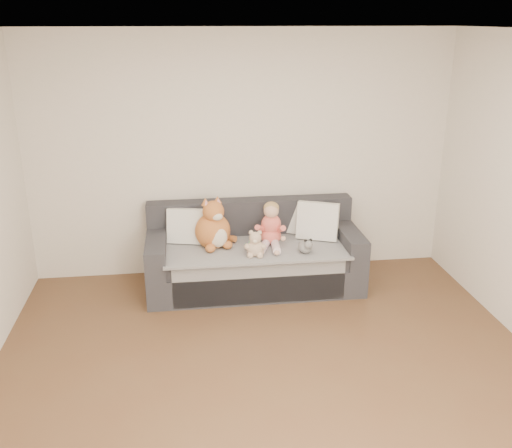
# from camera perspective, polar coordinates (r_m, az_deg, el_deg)

# --- Properties ---
(room_shell) EXTENTS (5.00, 5.00, 5.00)m
(room_shell) POSITION_cam_1_polar(r_m,az_deg,el_deg) (4.11, 1.74, 0.35)
(room_shell) COLOR brown
(room_shell) RESTS_ON ground
(sofa) EXTENTS (2.20, 0.94, 0.85)m
(sofa) POSITION_cam_1_polar(r_m,az_deg,el_deg) (6.00, -0.24, -3.35)
(sofa) COLOR #26262A
(sofa) RESTS_ON ground
(cushion_left) EXTENTS (0.42, 0.26, 0.37)m
(cushion_left) POSITION_cam_1_polar(r_m,az_deg,el_deg) (5.93, -6.96, -0.20)
(cushion_left) COLOR white
(cushion_left) RESTS_ON sofa
(cushion_right_back) EXTENTS (0.44, 0.36, 0.38)m
(cushion_right_back) POSITION_cam_1_polar(r_m,az_deg,el_deg) (6.15, 4.89, 0.65)
(cushion_right_back) COLOR white
(cushion_right_back) RESTS_ON sofa
(cushion_right_front) EXTENTS (0.47, 0.34, 0.41)m
(cushion_right_front) POSITION_cam_1_polar(r_m,az_deg,el_deg) (6.02, 6.19, 0.31)
(cushion_right_front) COLOR white
(cushion_right_front) RESTS_ON sofa
(toddler) EXTENTS (0.32, 0.47, 0.46)m
(toddler) POSITION_cam_1_polar(r_m,az_deg,el_deg) (5.83, 1.50, -0.33)
(toddler) COLOR #EE6F54
(toddler) RESTS_ON sofa
(plush_cat) EXTENTS (0.44, 0.44, 0.55)m
(plush_cat) POSITION_cam_1_polar(r_m,az_deg,el_deg) (5.79, -4.27, -0.39)
(plush_cat) COLOR #A26824
(plush_cat) RESTS_ON sofa
(teddy_bear) EXTENTS (0.21, 0.16, 0.27)m
(teddy_bear) POSITION_cam_1_polar(r_m,az_deg,el_deg) (5.57, -0.07, -2.20)
(teddy_bear) COLOR tan
(teddy_bear) RESTS_ON sofa
(plush_cow) EXTENTS (0.14, 0.21, 0.17)m
(plush_cow) POSITION_cam_1_polar(r_m,az_deg,el_deg) (5.68, 4.99, -2.23)
(plush_cow) COLOR white
(plush_cow) RESTS_ON sofa
(sippy_cup) EXTENTS (0.10, 0.08, 0.12)m
(sippy_cup) POSITION_cam_1_polar(r_m,az_deg,el_deg) (5.70, -0.58, -2.19)
(sippy_cup) COLOR #6F3490
(sippy_cup) RESTS_ON sofa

